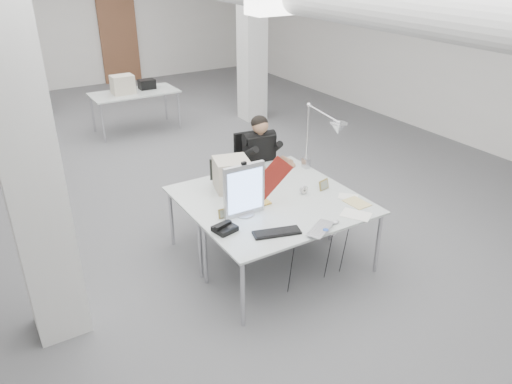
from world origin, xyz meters
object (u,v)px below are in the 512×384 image
Objects in this scene: bankers_lamp at (263,191)px; beige_monitor at (232,174)px; laptop at (326,231)px; desk_phone at (225,229)px; monitor at (244,190)px; office_chair at (258,172)px; seated_person at (260,149)px; architect_lamp at (320,141)px; desk_main at (294,217)px.

beige_monitor is (-0.10, 0.51, 0.03)m from bankers_lamp.
desk_phone reaches higher than laptop.
monitor is 1.48× the size of beige_monitor.
desk_phone is (-0.82, 0.53, 0.01)m from laptop.
seated_person is at bearing -83.35° from office_chair.
office_chair is at bearing 48.79° from laptop.
architect_lamp reaches higher than bankers_lamp.
office_chair is 1.87m from desk_phone.
desk_phone is at bearing -158.10° from architect_lamp.
desk_main is 3.24× the size of monitor.
office_chair is 0.33m from seated_person.
beige_monitor is at bearing -133.41° from office_chair.
seated_person is 1.22m from bankers_lamp.
desk_main is at bearing -20.08° from desk_phone.
architect_lamp is at bearing 39.45° from desk_main.
desk_phone is 0.96m from beige_monitor.
beige_monitor is (-0.71, -0.60, 0.36)m from office_chair.
monitor is at bearing -121.36° from seated_person.
laptop is (-0.42, -1.87, -0.13)m from seated_person.
desk_phone is at bearing 117.97° from laptop.
seated_person is 3.12× the size of bankers_lamp.
architect_lamp reaches higher than office_chair.
beige_monitor is at bearing 123.19° from bankers_lamp.
monitor is at bearing -120.19° from office_chair.
desk_main is 8.76× the size of desk_phone.
monitor is 1.47× the size of laptop.
beige_monitor reaches higher than laptop.
architect_lamp reaches higher than laptop.
bankers_lamp is 1.05m from architect_lamp.
seated_person is 4.59× the size of desk_phone.
monitor is (-0.42, 0.30, 0.29)m from desk_main.
seated_person is 0.90m from beige_monitor.
architect_lamp reaches higher than desk_main.
laptop is 1.84× the size of desk_phone.
office_chair is 1.98m from laptop.
desk_main is 2.06× the size of architect_lamp.
architect_lamp reaches higher than desk_phone.
monitor reaches higher than beige_monitor.
desk_main is at bearing 70.26° from laptop.
bankers_lamp is at bearing 108.34° from desk_main.
desk_phone reaches higher than desk_main.
beige_monitor is 0.43× the size of architect_lamp.
seated_person reaches higher than desk_main.
monitor reaches higher than desk_phone.
desk_main is at bearing -101.21° from office_chair.
laptop is 1.42m from architect_lamp.
monitor is 0.45m from desk_phone.
office_chair is at bearing 72.14° from desk_main.
desk_main is at bearing -61.02° from beige_monitor.
seated_person is 1.08× the size of architect_lamp.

